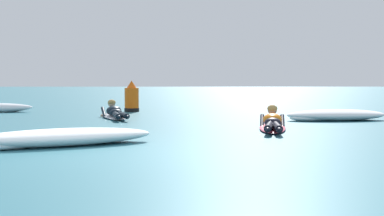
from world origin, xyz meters
name	(u,v)px	position (x,y,z in m)	size (l,w,h in m)	color
ground_plane	(150,111)	(0.00, 10.00, 0.00)	(120.00, 120.00, 0.00)	#2D6B7A
surfer_near	(273,123)	(2.95, 3.45, 0.14)	(0.91, 2.77, 0.53)	#E54C66
surfer_far	(115,113)	(-0.74, 6.59, 0.14)	(1.12, 2.54, 0.54)	silver
whitewater_front	(62,138)	(-0.81, 0.91, 0.13)	(2.97, 1.91, 0.27)	white
whitewater_mid_right	(336,115)	(4.99, 5.81, 0.13)	(2.65, 1.18, 0.29)	white
channel_marker_buoy	(132,99)	(-0.57, 9.52, 0.40)	(0.48, 0.48, 1.01)	#EA5B0F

